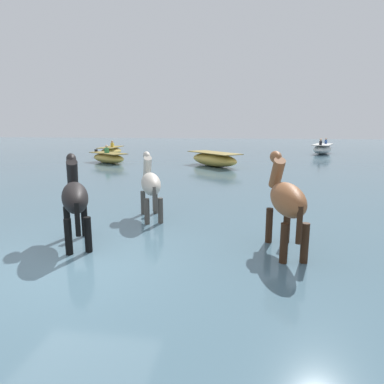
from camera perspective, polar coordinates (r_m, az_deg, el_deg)
name	(u,v)px	position (r m, az deg, el deg)	size (l,w,h in m)	color
ground_plane	(73,279)	(6.23, -19.68, -13.81)	(120.00, 120.00, 0.00)	gray
water_surface	(179,179)	(15.39, -2.17, 2.22)	(90.00, 90.00, 0.29)	#476675
horse_lead_chestnut	(286,201)	(6.28, 15.73, -1.51)	(0.73, 1.91, 2.07)	brown
horse_trailing_black	(75,199)	(6.81, -19.34, -1.13)	(1.19, 1.75, 2.00)	black
horse_flank_pinto	(151,185)	(8.32, -7.09, 1.18)	(0.95, 1.72, 1.90)	beige
boat_distant_west	(111,151)	(26.32, -13.64, 6.77)	(1.27, 3.23, 1.16)	gold
boat_mid_channel	(322,149)	(29.46, 21.36, 6.87)	(2.49, 3.93, 1.25)	silver
boat_mid_outer	(214,159)	(19.12, 3.75, 5.60)	(3.47, 3.67, 0.78)	gold
boat_far_offshore	(108,158)	(21.35, -14.10, 5.69)	(3.04, 2.63, 1.10)	gold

